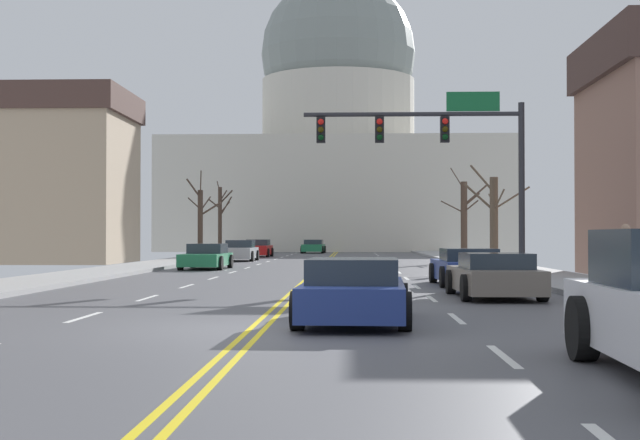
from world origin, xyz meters
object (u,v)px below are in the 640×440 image
(sedan_near_02, at_px, (354,292))
(sedan_oncoming_03, at_px, (313,247))
(sedan_oncoming_02, at_px, (258,249))
(pedestrian_01, at_px, (626,255))
(sedan_oncoming_01, at_px, (240,251))
(sedan_oncoming_00, at_px, (207,257))
(signal_gantry, at_px, (441,143))
(sedan_near_00, at_px, (467,268))
(sedan_near_01, at_px, (494,276))

(sedan_near_02, bearing_deg, sedan_oncoming_03, 93.20)
(sedan_oncoming_02, xyz_separation_m, pedestrian_01, (13.60, -43.11, 0.48))
(sedan_oncoming_01, bearing_deg, pedestrian_01, -67.31)
(sedan_oncoming_00, bearing_deg, sedan_oncoming_02, 90.42)
(signal_gantry, xyz_separation_m, sedan_near_00, (0.38, -4.16, -4.32))
(sedan_near_02, distance_m, sedan_oncoming_01, 39.30)
(sedan_oncoming_03, bearing_deg, sedan_oncoming_01, -97.88)
(sedan_near_01, height_order, sedan_oncoming_03, sedan_oncoming_03)
(sedan_oncoming_01, bearing_deg, sedan_near_01, -71.98)
(sedan_near_01, bearing_deg, sedan_oncoming_03, 97.06)
(sedan_near_02, height_order, pedestrian_01, pedestrian_01)
(sedan_near_00, relative_size, sedan_oncoming_01, 1.02)
(sedan_near_02, relative_size, sedan_oncoming_00, 0.93)
(sedan_oncoming_00, bearing_deg, sedan_near_01, -61.31)
(sedan_oncoming_01, bearing_deg, sedan_near_02, -79.82)
(signal_gantry, bearing_deg, sedan_oncoming_02, 107.07)
(sedan_oncoming_00, xyz_separation_m, pedestrian_01, (13.43, -19.18, 0.52))
(sedan_oncoming_00, relative_size, pedestrian_01, 2.77)
(sedan_near_02, relative_size, sedan_oncoming_01, 0.97)
(sedan_near_00, bearing_deg, sedan_oncoming_01, 111.58)
(sedan_near_00, xyz_separation_m, pedestrian_01, (3.09, -5.95, 0.53))
(sedan_near_02, bearing_deg, pedestrian_01, 43.29)
(sedan_oncoming_02, bearing_deg, pedestrian_01, -72.49)
(sedan_near_00, xyz_separation_m, sedan_near_02, (-3.53, -12.19, 0.00))
(sedan_near_01, height_order, sedan_oncoming_00, sedan_oncoming_00)
(signal_gantry, relative_size, sedan_oncoming_00, 1.69)
(sedan_near_01, distance_m, sedan_oncoming_01, 33.74)
(sedan_near_02, xyz_separation_m, sedan_oncoming_02, (-6.98, 49.35, 0.04))
(sedan_near_01, xyz_separation_m, sedan_oncoming_03, (-7.03, 56.72, 0.03))
(signal_gantry, relative_size, sedan_near_01, 1.78)
(signal_gantry, xyz_separation_m, sedan_oncoming_02, (-10.13, 32.99, -4.28))
(signal_gantry, height_order, sedan_near_02, signal_gantry)
(sedan_near_01, xyz_separation_m, sedan_oncoming_01, (-10.44, 32.09, 0.06))
(signal_gantry, height_order, sedan_oncoming_02, signal_gantry)
(signal_gantry, bearing_deg, sedan_near_00, -84.82)
(sedan_near_00, bearing_deg, signal_gantry, 95.18)
(sedan_oncoming_02, bearing_deg, signal_gantry, -72.93)
(sedan_oncoming_02, relative_size, sedan_oncoming_03, 0.94)
(sedan_near_02, relative_size, sedan_oncoming_03, 0.96)
(sedan_near_00, height_order, sedan_oncoming_03, sedan_oncoming_03)
(sedan_oncoming_00, bearing_deg, sedan_oncoming_03, 85.07)
(sedan_near_01, relative_size, sedan_oncoming_00, 0.95)
(signal_gantry, xyz_separation_m, pedestrian_01, (3.47, -10.11, -3.79))
(sedan_oncoming_00, height_order, sedan_oncoming_02, sedan_oncoming_02)
(sedan_near_00, relative_size, sedan_near_01, 1.03)
(sedan_near_02, xyz_separation_m, sedan_oncoming_00, (-6.81, 25.41, 0.00))
(signal_gantry, relative_size, sedan_near_02, 1.83)
(sedan_oncoming_01, height_order, pedestrian_01, pedestrian_01)
(sedan_oncoming_01, xyz_separation_m, sedan_oncoming_03, (3.41, 24.63, -0.02))
(sedan_near_01, height_order, pedestrian_01, pedestrian_01)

